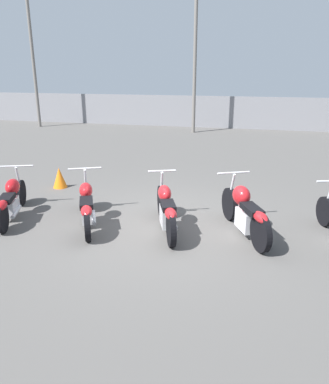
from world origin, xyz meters
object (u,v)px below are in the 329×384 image
at_px(light_pole_left, 196,23).
at_px(motorcycle_slot_3, 245,212).
at_px(motorcycle_slot_1, 87,205).
at_px(traffic_cone_near, 60,178).
at_px(light_pole_right, 29,24).
at_px(motorcycle_slot_2, 166,209).
at_px(motorcycle_slot_0, 11,200).

height_order(light_pole_left, motorcycle_slot_3, light_pole_left).
bearing_deg(motorcycle_slot_1, traffic_cone_near, 104.57).
height_order(light_pole_right, motorcycle_slot_2, light_pole_right).
xyz_separation_m(light_pole_left, motorcycle_slot_0, (-1.74, -11.56, -4.41)).
height_order(motorcycle_slot_1, motorcycle_slot_2, motorcycle_slot_2).
height_order(light_pole_right, motorcycle_slot_1, light_pole_right).
distance_m(light_pole_left, motorcycle_slot_3, 12.39).
distance_m(light_pole_left, light_pole_right, 8.16).
bearing_deg(light_pole_right, motorcycle_slot_2, -49.69).
relative_size(light_pole_left, motorcycle_slot_0, 4.20).
xyz_separation_m(motorcycle_slot_3, traffic_cone_near, (-4.70, 1.78, -0.19)).
bearing_deg(light_pole_left, motorcycle_slot_0, -98.58).
bearing_deg(motorcycle_slot_2, motorcycle_slot_3, -14.86).
bearing_deg(motorcycle_slot_3, motorcycle_slot_0, 158.68).
distance_m(light_pole_left, motorcycle_slot_0, 12.50).
height_order(light_pole_left, motorcycle_slot_2, light_pole_left).
height_order(light_pole_right, motorcycle_slot_0, light_pole_right).
relative_size(light_pole_left, motorcycle_slot_3, 4.28).
bearing_deg(traffic_cone_near, light_pole_left, 79.02).
distance_m(motorcycle_slot_0, traffic_cone_near, 2.11).
xyz_separation_m(light_pole_left, traffic_cone_near, (-1.84, -9.46, -4.55)).
bearing_deg(traffic_cone_near, motorcycle_slot_0, -87.50).
distance_m(motorcycle_slot_0, motorcycle_slot_1, 1.63).
bearing_deg(light_pole_right, motorcycle_slot_3, -45.33).
distance_m(motorcycle_slot_0, motorcycle_slot_3, 4.62).
height_order(motorcycle_slot_0, motorcycle_slot_3, motorcycle_slot_3).
bearing_deg(motorcycle_slot_2, motorcycle_slot_0, 161.73).
bearing_deg(motorcycle_slot_3, motorcycle_slot_2, 161.02).
bearing_deg(motorcycle_slot_2, light_pole_left, 76.02).
distance_m(motorcycle_slot_2, motorcycle_slot_3, 1.44).
xyz_separation_m(motorcycle_slot_0, traffic_cone_near, (-0.09, 2.10, -0.13)).
bearing_deg(motorcycle_slot_0, light_pole_left, 60.14).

